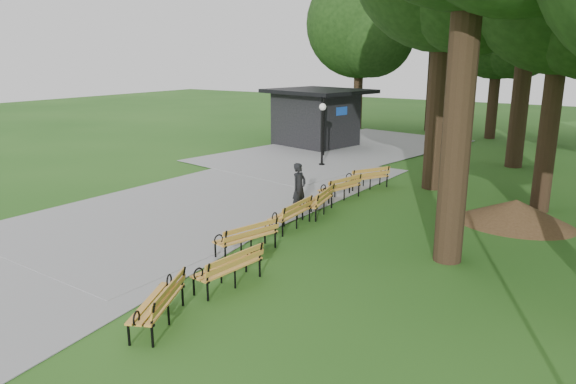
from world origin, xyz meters
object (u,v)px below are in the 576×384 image
Objects in this scene: bench_2 at (246,237)px; bench_5 at (340,188)px; kiosk at (315,117)px; lamp_post at (322,121)px; dirt_mound at (515,212)px; bench_6 at (367,177)px; person at (299,188)px; bench_4 at (318,201)px; bench_3 at (290,214)px; bench_1 at (228,267)px; bench_0 at (157,303)px.

bench_5 is at bearing -160.72° from bench_2.
kiosk is 17.52m from bench_2.
lamp_post is 10.55m from dirt_mound.
bench_5 and bench_6 have the same top height.
bench_6 is at bearing -170.46° from bench_5.
kiosk is at bearing 33.36° from person.
bench_4 and bench_5 have the same top height.
person is 6.78m from dirt_mound.
lamp_post reaches higher than dirt_mound.
bench_6 is at bearing 164.37° from dirt_mound.
kiosk reaches higher than bench_4.
bench_4 is (3.77, -6.90, -1.68)m from lamp_post.
bench_3 is 1.00× the size of bench_4.
kiosk reaches higher than bench_5.
dirt_mound is at bearing -62.58° from person.
person reaches higher than bench_2.
bench_3 is at bearing 17.32° from bench_5.
bench_3 is (-0.17, 2.41, 0.00)m from bench_2.
lamp_post is 1.53× the size of bench_2.
bench_2 is at bearing 1.14° from bench_3.
bench_1 is (4.90, -12.86, -1.68)m from lamp_post.
bench_0 is at bearing 5.76° from bench_1.
bench_6 is (-0.15, 5.73, 0.00)m from bench_3.
bench_6 is (-1.25, 12.13, 0.00)m from bench_0.
lamp_post is 9.55m from bench_3.
bench_4 is 4.04m from bench_6.
bench_1 is at bearing -52.55° from kiosk.
kiosk is 2.70× the size of bench_4.
bench_2 reaches higher than dirt_mound.
lamp_post is 4.93m from bench_6.
bench_0 is 4.09m from bench_2.
kiosk is 10.46m from bench_6.
lamp_post is 0.99× the size of dirt_mound.
bench_4 is at bearing -61.34° from lamp_post.
kiosk is at bearing -160.47° from bench_4.
bench_6 is (-0.33, 8.14, 0.00)m from bench_2.
bench_2 is (3.98, -11.00, -1.68)m from lamp_post.
bench_1 is at bearing 22.82° from bench_5.
kiosk is 15.28m from bench_3.
bench_0 is 1.00× the size of bench_4.
person is 0.57× the size of lamp_post.
bench_5 is at bearing 175.79° from bench_4.
bench_5 is (-0.28, 3.70, 0.00)m from bench_3.
bench_3 is at bearing -66.13° from lamp_post.
bench_2 is at bearing 167.66° from bench_0.
kiosk reaches higher than person.
lamp_post is at bearing 29.24° from person.
dirt_mound is (12.66, -9.38, -1.22)m from kiosk.
bench_0 is at bearing 6.74° from bench_3.
kiosk is at bearing -132.32° from bench_5.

